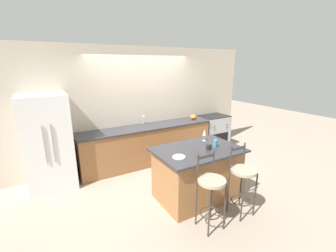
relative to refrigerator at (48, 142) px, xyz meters
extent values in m
plane|color=gray|center=(2.07, -0.31, -0.90)|extent=(18.00, 18.00, 0.00)
cube|color=beige|center=(2.07, 0.40, 0.45)|extent=(6.00, 0.07, 2.70)
cube|color=#936038|center=(2.07, 0.07, -0.46)|extent=(3.17, 0.66, 0.88)
cube|color=#2D2D33|center=(2.07, 0.07, -0.01)|extent=(3.21, 0.69, 0.03)
cube|color=black|center=(2.07, 0.07, 0.01)|extent=(0.56, 0.36, 0.01)
cylinder|color=#ADAFB5|center=(2.07, 0.29, 0.12)|extent=(0.02, 0.02, 0.22)
cylinder|color=#ADAFB5|center=(2.07, 0.23, 0.22)|extent=(0.02, 0.12, 0.02)
cube|color=#936038|center=(2.18, -1.71, -0.46)|extent=(1.35, 0.88, 0.88)
cube|color=#2D2D33|center=(2.18, -1.71, 0.00)|extent=(1.47, 1.00, 0.03)
cube|color=white|center=(0.00, 0.00, 0.00)|extent=(0.81, 0.76, 1.80)
cylinder|color=#939399|center=(-0.06, -0.39, 0.09)|extent=(0.02, 0.02, 0.68)
cylinder|color=#939399|center=(0.06, -0.39, 0.09)|extent=(0.02, 0.02, 0.68)
cube|color=#ADAFB5|center=(4.11, 0.07, -0.45)|extent=(0.80, 0.61, 0.90)
cube|color=black|center=(4.11, -0.24, -0.55)|extent=(0.57, 0.01, 0.29)
cube|color=black|center=(4.11, 0.07, 0.01)|extent=(0.80, 0.61, 0.02)
cylinder|color=black|center=(3.88, -0.24, -0.19)|extent=(0.03, 0.02, 0.03)
cylinder|color=black|center=(4.33, -0.24, -0.19)|extent=(0.03, 0.02, 0.03)
cylinder|color=black|center=(3.88, -0.24, -0.27)|extent=(0.03, 0.02, 0.03)
cylinder|color=black|center=(4.33, -0.24, -0.27)|extent=(0.03, 0.02, 0.03)
cylinder|color=#332D28|center=(1.73, -2.58, -0.53)|extent=(0.02, 0.02, 0.73)
cylinder|color=#332D28|center=(2.01, -2.58, -0.53)|extent=(0.02, 0.02, 0.73)
cylinder|color=#332D28|center=(1.73, -2.29, -0.53)|extent=(0.02, 0.02, 0.73)
cylinder|color=#332D28|center=(2.01, -2.29, -0.53)|extent=(0.02, 0.02, 0.73)
torus|color=#332D28|center=(1.87, -2.44, -0.67)|extent=(0.30, 0.30, 0.02)
cylinder|color=gray|center=(1.87, -2.44, -0.15)|extent=(0.39, 0.39, 0.04)
cylinder|color=#332D28|center=(1.73, -2.29, 0.05)|extent=(0.02, 0.02, 0.36)
cylinder|color=#332D28|center=(2.01, -2.29, 0.05)|extent=(0.02, 0.02, 0.36)
cube|color=#332D28|center=(1.87, -2.29, 0.16)|extent=(0.28, 0.02, 0.04)
cylinder|color=#332D28|center=(2.35, -2.59, -0.53)|extent=(0.02, 0.02, 0.73)
cylinder|color=#332D28|center=(2.63, -2.59, -0.53)|extent=(0.02, 0.02, 0.73)
cylinder|color=#332D28|center=(2.35, -2.30, -0.53)|extent=(0.02, 0.02, 0.73)
cylinder|color=#332D28|center=(2.63, -2.30, -0.53)|extent=(0.02, 0.02, 0.73)
torus|color=#332D28|center=(2.49, -2.44, -0.67)|extent=(0.30, 0.30, 0.02)
cylinder|color=gray|center=(2.49, -2.44, -0.15)|extent=(0.39, 0.39, 0.04)
cylinder|color=#332D28|center=(2.35, -2.30, 0.05)|extent=(0.02, 0.02, 0.36)
cylinder|color=#332D28|center=(2.63, -2.30, 0.05)|extent=(0.02, 0.02, 0.36)
cube|color=#332D28|center=(2.49, -2.30, 0.16)|extent=(0.28, 0.02, 0.04)
cylinder|color=white|center=(1.71, -1.85, 0.02)|extent=(0.20, 0.20, 0.01)
torus|color=white|center=(1.71, -1.85, 0.03)|extent=(0.20, 0.20, 0.01)
cylinder|color=white|center=(2.54, -1.43, 0.02)|extent=(0.06, 0.06, 0.00)
cylinder|color=white|center=(2.54, -1.43, 0.07)|extent=(0.01, 0.01, 0.10)
cone|color=white|center=(2.54, -1.43, 0.18)|extent=(0.07, 0.07, 0.12)
cylinder|color=#232326|center=(2.32, -1.82, 0.06)|extent=(0.08, 0.08, 0.09)
torus|color=#232326|center=(2.36, -1.82, 0.06)|extent=(0.06, 0.01, 0.06)
cylinder|color=teal|center=(2.50, -1.79, 0.08)|extent=(0.07, 0.07, 0.13)
ellipsoid|color=orange|center=(3.40, 0.06, 0.07)|extent=(0.15, 0.15, 0.12)
cylinder|color=brown|center=(3.40, 0.06, 0.14)|extent=(0.02, 0.02, 0.02)
camera|label=1|loc=(-0.06, -4.53, 1.41)|focal=24.00mm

